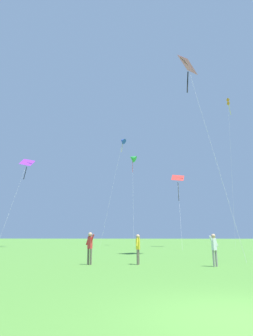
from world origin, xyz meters
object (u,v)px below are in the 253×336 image
kite_blue_delta (123,141)px  person_with_spool (138,246)px  kite_red_high (178,183)px  person_in_red_shirt (214,247)px  kite_orange_box (228,104)px  kite_green_small (132,158)px  kite_purple_streamer (26,166)px  person_near_tree (90,245)px  kite_pink_low (188,71)px

kite_blue_delta → person_with_spool: bearing=-82.1°
kite_red_high → person_in_red_shirt: kite_red_high is taller
kite_red_high → kite_orange_box: size_ratio=0.43×
person_with_spool → kite_blue_delta: bearing=97.9°
kite_green_small → person_with_spool: bearing=-85.4°
person_in_red_shirt → person_with_spool: size_ratio=1.01×
kite_purple_streamer → person_with_spool: size_ratio=8.51×
kite_red_high → kite_green_small: bearing=145.7°
kite_red_high → kite_green_small: 10.62m
kite_red_high → person_in_red_shirt: size_ratio=7.09×
person_with_spool → kite_red_high: bearing=79.1°
person_in_red_shirt → person_with_spool: person_in_red_shirt is taller
kite_red_high → kite_green_small: size_ratio=0.71×
kite_orange_box → person_with_spool: bearing=-116.3°
kite_purple_streamer → kite_orange_box: bearing=13.9°
kite_blue_delta → kite_green_small: size_ratio=1.28×
kite_green_small → person_in_red_shirt: 34.93m
kite_red_high → kite_green_small: kite_green_small is taller
kite_blue_delta → kite_purple_streamer: size_ratio=1.53×
kite_red_high → person_with_spool: (-4.91, -25.58, -8.54)m
kite_green_small → person_near_tree: kite_green_small is taller
kite_green_small → kite_blue_delta: bearing=123.9°
kite_pink_low → kite_red_high: kite_pink_low is taller
person_with_spool → kite_pink_low: bearing=56.4°
kite_pink_low → person_in_red_shirt: (-0.49, -7.26, -15.23)m
kite_pink_low → person_with_spool: size_ratio=11.26×
kite_pink_low → kite_orange_box: bearing=65.9°
person_near_tree → kite_green_small: bearing=89.8°
person_in_red_shirt → kite_blue_delta: bearing=104.0°
kite_red_high → kite_purple_streamer: bearing=-173.5°
person_near_tree → kite_orange_box: bearing=60.2°
kite_purple_streamer → person_near_tree: bearing=-55.7°
kite_pink_low → kite_purple_streamer: size_ratio=1.32×
kite_red_high → kite_pink_low: bearing=-91.5°
kite_purple_streamer → person_near_tree: kite_purple_streamer is taller
kite_blue_delta → person_in_red_shirt: size_ratio=12.86×
kite_orange_box → kite_purple_streamer: (-33.97, -8.38, -13.45)m
kite_blue_delta → kite_green_small: bearing=-56.1°
kite_pink_low → person_with_spool: bearing=-123.6°
kite_orange_box → person_near_tree: kite_orange_box is taller
kite_red_high → kite_green_small: (-7.40, 5.04, 5.72)m
kite_purple_streamer → person_with_spool: 31.50m
person_in_red_shirt → person_near_tree: bearing=177.4°
kite_orange_box → kite_green_small: bearing=-177.8°
kite_red_high → kite_purple_streamer: 23.69m
kite_green_small → kite_purple_streamer: size_ratio=1.19×
kite_purple_streamer → person_with_spool: (18.49, -22.93, -11.16)m
person_in_red_shirt → person_with_spool: (-3.94, 0.61, -0.01)m
kite_orange_box → kite_blue_delta: bearing=172.7°
kite_pink_low → kite_blue_delta: kite_blue_delta is taller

